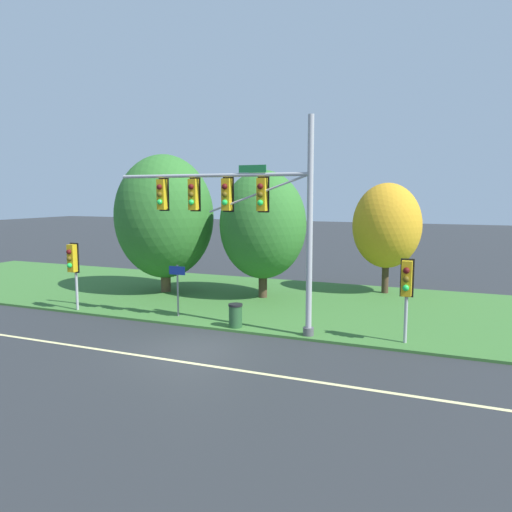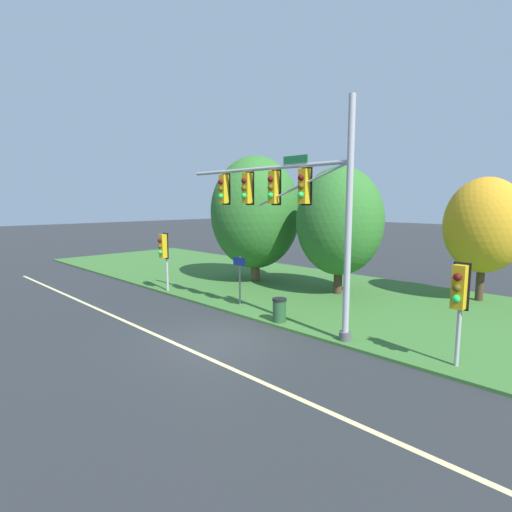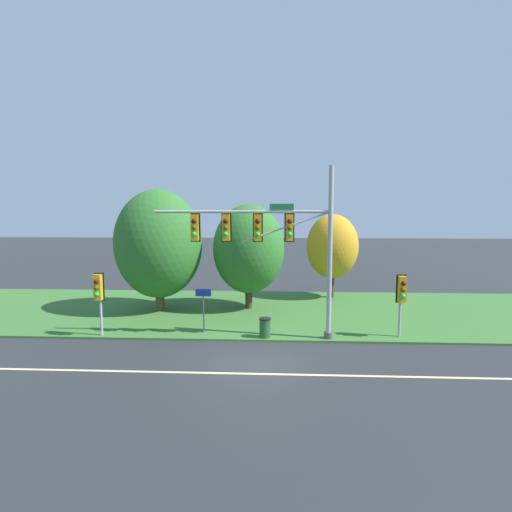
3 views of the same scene
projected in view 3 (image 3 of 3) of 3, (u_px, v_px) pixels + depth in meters
ground_plane at (254, 362)px, 16.01m from camera, size 160.00×160.00×0.00m
lane_stripe at (252, 374)px, 14.82m from camera, size 36.00×0.16×0.01m
grass_verge at (261, 311)px, 24.20m from camera, size 48.00×11.50×0.10m
traffic_signal_mast at (272, 237)px, 18.33m from camera, size 8.30×0.49×7.98m
pedestrian_signal_near_kerb at (402, 293)px, 18.59m from camera, size 0.46×0.55×2.99m
pedestrian_signal_further_along at (98, 291)px, 18.78m from camera, size 0.46×0.55×3.05m
route_sign_post at (203, 304)px, 19.54m from camera, size 0.77×0.08×2.21m
tree_nearest_road at (159, 244)px, 23.83m from camera, size 5.18×5.18×7.25m
tree_left_of_mast at (249, 249)px, 24.22m from camera, size 4.32×4.32×6.38m
tree_behind_signpost at (332, 247)px, 27.47m from camera, size 3.54×3.54×5.78m
trash_bin at (265, 328)px, 18.81m from camera, size 0.56×0.56×0.93m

